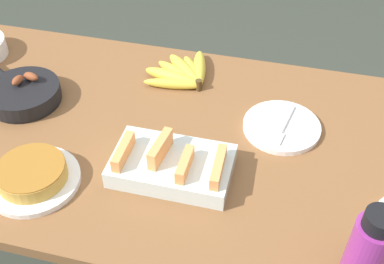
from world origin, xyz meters
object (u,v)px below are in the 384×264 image
skillet (23,93)px  water_bottle (367,252)px  banana_bunch (184,73)px  melon_tray (172,165)px  frittata_plate_center (33,176)px  empty_plate_far_right (282,127)px

skillet → water_bottle: bearing=-171.8°
skillet → banana_bunch: bearing=-123.4°
skillet → water_bottle: 1.04m
melon_tray → skillet: (-0.51, 0.18, -0.00)m
banana_bunch → skillet: (-0.44, -0.22, 0.01)m
skillet → frittata_plate_center: 0.35m
empty_plate_far_right → skillet: bearing=-175.6°
skillet → water_bottle: size_ratio=1.48×
skillet → empty_plate_far_right: bearing=-146.0°
frittata_plate_center → empty_plate_far_right: 0.68m
frittata_plate_center → water_bottle: (0.78, -0.09, 0.08)m
melon_tray → frittata_plate_center: 0.35m
melon_tray → frittata_plate_center: bearing=-160.7°
banana_bunch → empty_plate_far_right: size_ratio=1.00×
melon_tray → frittata_plate_center: size_ratio=1.30×
banana_bunch → water_bottle: bearing=-48.8°
melon_tray → banana_bunch: bearing=100.3°
banana_bunch → empty_plate_far_right: (0.33, -0.16, -0.01)m
skillet → frittata_plate_center: (0.18, -0.29, -0.00)m
water_bottle → empty_plate_far_right: bearing=114.7°
melon_tray → frittata_plate_center: melon_tray is taller
frittata_plate_center → water_bottle: 0.79m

